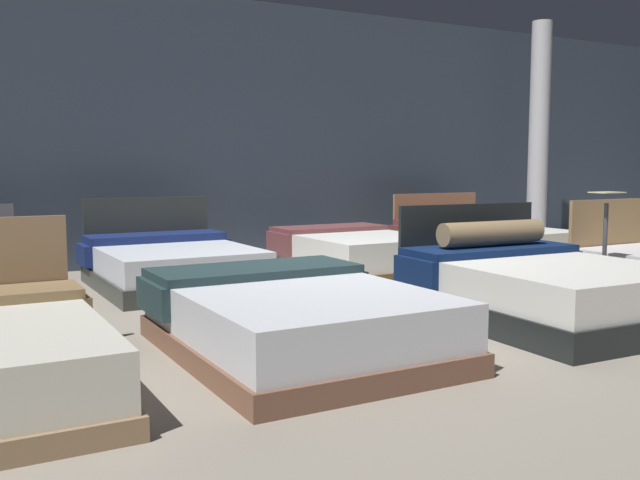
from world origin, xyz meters
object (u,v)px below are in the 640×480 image
Objects in this scene: bed_2 at (541,288)px; support_pillar at (539,136)px; bed_7 at (481,243)px; bed_1 at (294,319)px; bed_5 at (172,265)px; bed_6 at (355,253)px; price_sign at (604,261)px.

bed_2 is 5.63m from support_pillar.
bed_2 reaches higher than bed_7.
bed_2 is at bearing -124.93° from bed_7.
bed_1 is 1.09× the size of bed_5.
bed_1 is 1.02× the size of bed_2.
bed_1 is 3.00m from bed_5.
bed_2 is at bearing -1.94° from bed_1.
support_pillar is at bearing 46.22° from bed_2.
bed_6 is 2.97m from price_sign.
support_pillar is (3.84, 0.85, 1.51)m from bed_6.
bed_6 is 0.57× the size of support_pillar.
bed_5 is 6.34m from support_pillar.
support_pillar is (6.10, 3.82, 1.51)m from bed_1.
bed_7 reaches higher than bed_6.
bed_2 is (2.27, -0.04, 0.03)m from bed_1.
bed_5 is at bearing 179.30° from bed_7.
bed_1 is 0.62× the size of support_pillar.
bed_5 is 0.57× the size of support_pillar.
price_sign reaches higher than bed_5.
support_pillar is (1.78, 0.77, 1.50)m from bed_7.
bed_7 is (4.32, 3.05, 0.01)m from bed_1.
support_pillar is (2.80, 3.63, 1.34)m from price_sign.
bed_6 is at bearing -2.11° from bed_5.
price_sign is (3.29, -2.81, 0.17)m from bed_5.
bed_5 is 1.00× the size of bed_6.
bed_6 is at bearing -167.46° from support_pillar.
bed_1 is 2.08× the size of price_sign.
bed_5 is at bearing 139.52° from price_sign.
bed_5 reaches higher than bed_1.
bed_2 is 1.06× the size of bed_6.
bed_2 reaches higher than bed_5.
bed_5 is 4.33m from price_sign.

